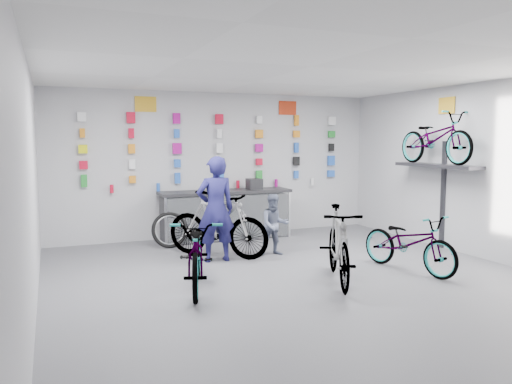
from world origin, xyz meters
name	(u,v)px	position (x,y,z in m)	size (l,w,h in m)	color
floor	(309,285)	(0.00, 0.00, 0.00)	(8.00, 8.00, 0.00)	#55555A
ceiling	(311,67)	(0.00, 0.00, 3.00)	(8.00, 8.00, 0.00)	white
wall_back	(219,165)	(0.00, 4.00, 1.50)	(7.00, 7.00, 0.00)	#BDBDC0
wall_left	(30,188)	(-3.50, 0.00, 1.50)	(8.00, 8.00, 0.00)	#BDBDC0
wall_right	(499,172)	(3.50, 0.00, 1.50)	(8.00, 8.00, 0.00)	#BDBDC0
counter	(226,215)	(0.00, 3.54, 0.49)	(2.70, 0.66, 1.00)	black
merch_wall	(221,150)	(0.04, 3.93, 1.81)	(5.57, 0.08, 1.57)	#208C2E
wall_bracket	(438,170)	(3.33, 1.20, 1.46)	(0.39, 1.90, 2.00)	#333338
sign_left	(146,104)	(-1.50, 3.98, 2.72)	(0.42, 0.02, 0.30)	gold
sign_right	(288,108)	(1.60, 3.98, 2.72)	(0.42, 0.02, 0.30)	red
sign_side	(447,105)	(3.48, 1.20, 2.65)	(0.02, 0.40, 0.30)	gold
bike_left	(198,253)	(-1.48, 0.44, 0.49)	(0.66, 1.88, 0.99)	gray
bike_center	(339,245)	(0.44, -0.05, 0.54)	(0.51, 1.81, 1.09)	gray
bike_right	(409,242)	(1.79, 0.08, 0.45)	(0.60, 1.71, 0.90)	gray
bike_service	(217,224)	(-0.65, 2.10, 0.57)	(0.54, 1.91, 1.14)	gray
bike_wall	(436,138)	(3.25, 1.20, 2.05)	(0.63, 1.80, 0.95)	gray
clerk	(216,209)	(-0.77, 1.83, 0.88)	(0.64, 0.42, 1.76)	#1A1952
customer	(275,225)	(0.31, 1.84, 0.54)	(0.53, 0.41, 1.08)	slate
spare_wheel	(170,230)	(-1.25, 3.17, 0.33)	(0.69, 0.24, 0.68)	black
register	(254,184)	(0.63, 3.55, 1.11)	(0.28, 0.30, 0.22)	black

